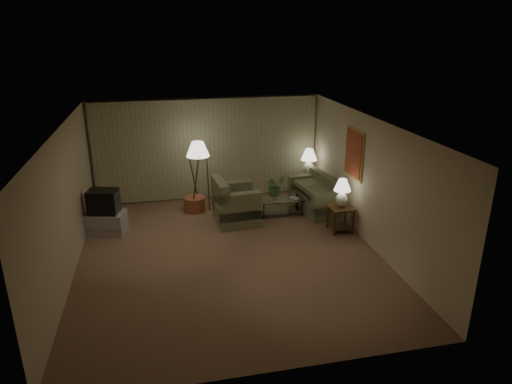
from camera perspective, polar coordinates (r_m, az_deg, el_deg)
ground at (r=9.50m, az=-3.36°, el=-7.74°), size 7.00×7.00×0.00m
room_shell at (r=10.26m, az=-4.77°, el=4.86°), size 6.04×7.02×2.72m
sofa at (r=11.64m, az=7.32°, el=-0.59°), size 1.79×1.19×0.71m
armchair at (r=10.81m, az=-2.48°, el=-1.64°), size 1.17×1.12×0.86m
side_table_near at (r=10.50m, az=10.52°, el=-2.76°), size 0.54×0.54×0.60m
side_table_far at (r=12.54m, az=6.51°, el=1.16°), size 0.46×0.39×0.60m
table_lamp_near at (r=10.29m, az=10.72°, el=0.18°), size 0.38×0.38×0.65m
table_lamp_far at (r=12.34m, az=6.62°, el=4.00°), size 0.43×0.43×0.75m
coffee_table at (r=11.31m, az=3.08°, el=-1.48°), size 1.10×0.60×0.41m
tv_cabinet at (r=10.82m, az=-18.25°, el=-3.70°), size 1.10×0.92×0.50m
crt_tv at (r=10.63m, az=-18.55°, el=-1.14°), size 0.83×0.73×0.54m
floor_lamp at (r=11.48m, az=-7.16°, el=2.15°), size 0.57×0.57×1.77m
ottoman at (r=11.67m, az=-7.68°, el=-1.47°), size 0.62×0.62×0.36m
vase at (r=11.20m, az=2.36°, el=-0.56°), size 0.15×0.15×0.14m
flowers at (r=11.09m, az=2.38°, el=0.98°), size 0.57×0.54×0.50m
book at (r=11.23m, az=4.46°, el=-0.87°), size 0.25×0.28×0.02m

